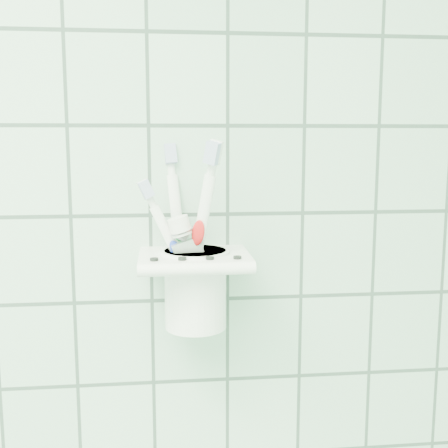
% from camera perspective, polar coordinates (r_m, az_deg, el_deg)
% --- Properties ---
extents(holder_bracket, '(0.13, 0.11, 0.04)m').
position_cam_1_polar(holder_bracket, '(0.67, -3.03, -3.74)').
color(holder_bracket, white).
rests_on(holder_bracket, wall_back).
extents(cup, '(0.08, 0.08, 0.10)m').
position_cam_1_polar(cup, '(0.68, -2.92, -6.26)').
color(cup, white).
rests_on(cup, holder_bracket).
extents(toothbrush_pink, '(0.08, 0.02, 0.18)m').
position_cam_1_polar(toothbrush_pink, '(0.67, -1.54, -2.06)').
color(toothbrush_pink, white).
rests_on(toothbrush_pink, cup).
extents(toothbrush_blue, '(0.03, 0.06, 0.22)m').
position_cam_1_polar(toothbrush_blue, '(0.67, -3.78, -0.74)').
color(toothbrush_blue, white).
rests_on(toothbrush_blue, cup).
extents(toothbrush_orange, '(0.05, 0.06, 0.22)m').
position_cam_1_polar(toothbrush_orange, '(0.68, -4.05, -0.30)').
color(toothbrush_orange, white).
rests_on(toothbrush_orange, cup).
extents(toothpaste_tube, '(0.06, 0.03, 0.14)m').
position_cam_1_polar(toothpaste_tube, '(0.67, -1.42, -3.58)').
color(toothpaste_tube, silver).
rests_on(toothpaste_tube, cup).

